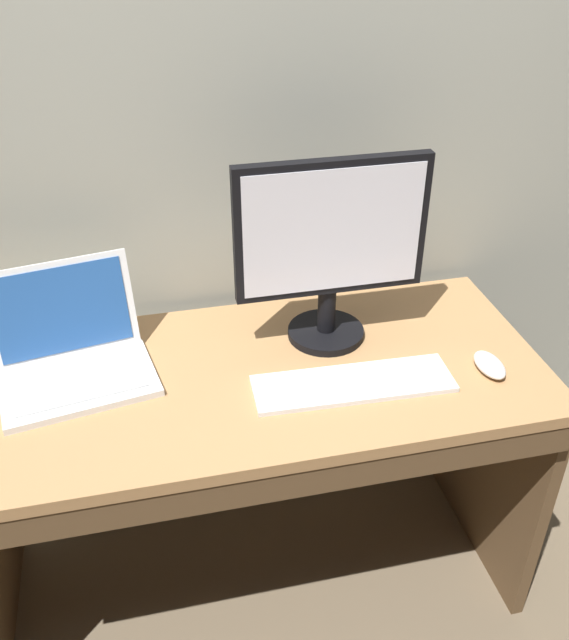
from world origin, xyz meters
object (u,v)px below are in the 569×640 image
object	(u,v)px
wired_keyboard	(353,383)
computer_mouse	(490,365)
laptop_white	(72,356)
external_monitor	(331,247)

from	to	relation	value
wired_keyboard	computer_mouse	bearing A→B (deg)	-2.73
laptop_white	wired_keyboard	size ratio (longest dim) A/B	0.82
external_monitor	wired_keyboard	size ratio (longest dim) A/B	1.01
laptop_white	computer_mouse	world-z (taller)	laptop_white
external_monitor	wired_keyboard	world-z (taller)	external_monitor
wired_keyboard	computer_mouse	world-z (taller)	computer_mouse
wired_keyboard	external_monitor	bearing A→B (deg)	91.63
external_monitor	computer_mouse	size ratio (longest dim) A/B	4.30
laptop_white	external_monitor	size ratio (longest dim) A/B	0.81
laptop_white	computer_mouse	bearing A→B (deg)	-11.92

